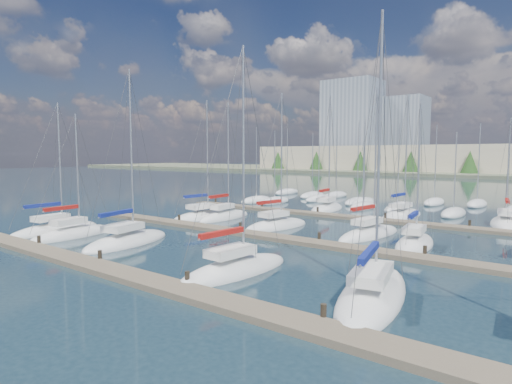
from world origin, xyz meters
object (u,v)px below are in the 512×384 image
Objects in this scene: sailboat_o at (327,208)px; sailboat_d at (235,270)px; sailboat_i at (225,217)px; sailboat_p at (402,215)px; sailboat_h at (203,217)px; sailboat_l at (415,244)px; sailboat_j at (276,226)px; sailboat_k at (369,234)px; sailboat_c at (127,241)px; sailboat_b at (73,234)px; sailboat_q at (506,224)px; sailboat_a at (55,230)px; sailboat_f at (373,294)px.

sailboat_d is (9.29, -28.62, -0.01)m from sailboat_o.
sailboat_i is 0.93× the size of sailboat_p.
sailboat_l is at bearing 3.74° from sailboat_h.
sailboat_k is (8.67, 1.30, 0.01)m from sailboat_j.
sailboat_p is 1.00× the size of sailboat_c.
sailboat_o is at bearing 111.84° from sailboat_d.
sailboat_o reaches higher than sailboat_j.
sailboat_q is at bearing 39.08° from sailboat_b.
sailboat_b is at bearing -106.66° from sailboat_i.
sailboat_c is at bearing -83.88° from sailboat_i.
sailboat_h is at bearing 65.98° from sailboat_a.
sailboat_b is at bearing -143.72° from sailboat_q.
sailboat_p is 13.03m from sailboat_k.
sailboat_c reaches higher than sailboat_b.
sailboat_i is 0.95× the size of sailboat_d.
sailboat_p is 29.79m from sailboat_c.
sailboat_q is 30.50m from sailboat_d.
sailboat_a is at bearing -146.96° from sailboat_q.
sailboat_j is 0.94× the size of sailboat_p.
sailboat_q is at bearing 39.23° from sailboat_c.
sailboat_i is at bearing 137.20° from sailboat_d.
sailboat_k reaches higher than sailboat_l.
sailboat_l is (15.35, -14.84, -0.01)m from sailboat_o.
sailboat_q is at bearing 67.11° from sailboat_l.
sailboat_q reaches higher than sailboat_b.
sailboat_i is 0.93× the size of sailboat_c.
sailboat_i is at bearing 133.91° from sailboat_f.
sailboat_d reaches higher than sailboat_l.
sailboat_l is (24.12, 13.68, 0.00)m from sailboat_b.
sailboat_l is (-2.06, 13.10, 0.00)m from sailboat_f.
sailboat_h is at bearing 97.14° from sailboat_c.
sailboat_h is 14.69m from sailboat_a.
sailboat_h is at bearing -171.92° from sailboat_j.
sailboat_q is at bearing 72.88° from sailboat_f.
sailboat_a is 30.50m from sailboat_l.
sailboat_l is at bearing 70.12° from sailboat_d.
sailboat_b is at bearing -158.11° from sailboat_l.
sailboat_f is (-2.02, -28.09, 0.00)m from sailboat_q.
sailboat_j is at bearing 56.32° from sailboat_c.
sailboat_d is at bearing -5.87° from sailboat_a.
sailboat_c is at bearing -66.22° from sailboat_h.
sailboat_a is 1.10× the size of sailboat_b.
sailboat_b is at bearing -91.46° from sailboat_h.
sailboat_o reaches higher than sailboat_k.
sailboat_k is at bearing -131.32° from sailboat_q.
sailboat_k is at bearing 100.23° from sailboat_f.
sailboat_h is (-9.65, 0.01, -0.01)m from sailboat_j.
sailboat_f reaches higher than sailboat_h.
sailboat_a is 0.93× the size of sailboat_k.
sailboat_a is 29.40m from sailboat_f.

